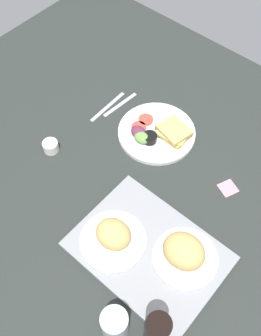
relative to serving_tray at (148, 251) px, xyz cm
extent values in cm
cube|color=#282D2B|center=(20.87, -21.01, -2.30)|extent=(190.00, 150.00, 3.00)
cube|color=gray|center=(0.00, 0.00, 0.00)|extent=(45.07, 33.10, 1.60)
cylinder|color=white|center=(-10.00, -5.00, 1.50)|extent=(19.70, 19.70, 1.40)
ellipsoid|color=#DBB266|center=(-9.27, -4.64, 6.58)|extent=(12.84, 11.09, 8.76)
cylinder|color=white|center=(10.00, 5.00, 1.50)|extent=(20.49, 20.49, 1.40)
ellipsoid|color=#DBB266|center=(10.02, 4.67, 6.02)|extent=(11.20, 9.67, 7.64)
cylinder|color=white|center=(27.26, -37.92, 0.00)|extent=(28.77, 28.77, 1.60)
cube|color=tan|center=(21.51, -40.51, 1.50)|extent=(11.28, 9.35, 1.40)
cube|color=#B2C66B|center=(21.51, -40.51, 2.70)|extent=(12.22, 10.53, 1.00)
cube|color=#DBB266|center=(21.51, -40.51, 3.90)|extent=(12.62, 11.07, 1.40)
cylinder|color=#D14738|center=(33.73, -39.36, 1.20)|extent=(5.60, 5.60, 0.80)
cylinder|color=#D14738|center=(33.30, -34.75, 1.20)|extent=(5.60, 5.60, 0.80)
cylinder|color=black|center=(26.54, -32.88, 2.30)|extent=(5.20, 5.20, 3.00)
cylinder|color=#EFEACC|center=(26.54, -32.88, 3.40)|extent=(4.26, 4.26, 0.60)
ellipsoid|color=#729E4C|center=(28.70, -31.01, 2.60)|extent=(6.00, 4.80, 3.60)
ellipsoid|color=#6B2D47|center=(31.29, -32.17, 2.60)|extent=(6.00, 4.80, 3.60)
cylinder|color=silver|center=(-7.45, 23.32, 5.25)|extent=(7.41, 7.41, 12.09)
cylinder|color=black|center=(-17.58, 18.65, 9.66)|extent=(6.40, 6.40, 20.92)
cylinder|color=silver|center=(51.55, -7.28, 1.20)|extent=(5.60, 5.60, 4.00)
cube|color=#B7B7BC|center=(47.26, -39.92, -0.55)|extent=(2.88, 17.06, 0.50)
cube|color=#B7B7BC|center=(50.26, -35.92, -0.55)|extent=(1.88, 19.03, 0.50)
cube|color=pink|center=(-5.94, -35.59, -0.74)|extent=(7.32, 7.32, 0.12)
camera|label=1|loc=(-25.88, 38.22, 115.26)|focal=42.31mm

